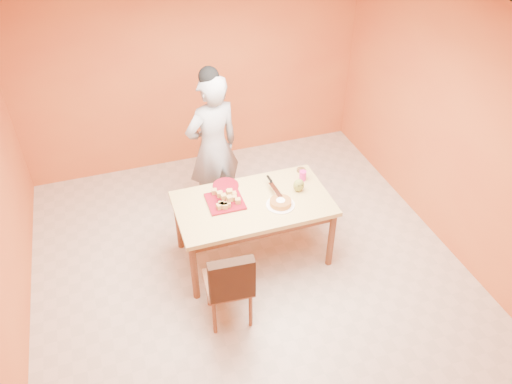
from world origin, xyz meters
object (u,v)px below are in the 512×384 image
object	(u,v)px
dining_table	(253,209)
red_dinner_plate	(226,186)
dining_chair	(229,282)
pastry_platter	(225,201)
sponge_cake	(281,202)
magenta_glass	(303,176)
checker_tin	(301,170)
person	(213,148)
egg_ornament	(299,185)

from	to	relation	value
dining_table	red_dinner_plate	size ratio (longest dim) A/B	5.70
dining_chair	pastry_platter	size ratio (longest dim) A/B	2.56
sponge_cake	magenta_glass	size ratio (longest dim) A/B	2.02
pastry_platter	sponge_cake	bearing A→B (deg)	-23.56
pastry_platter	checker_tin	world-z (taller)	checker_tin
dining_table	magenta_glass	distance (m)	0.68
dining_chair	magenta_glass	world-z (taller)	dining_chair
sponge_cake	magenta_glass	xyz separation A→B (m)	(0.39, 0.34, 0.02)
sponge_cake	checker_tin	bearing A→B (deg)	48.62
person	sponge_cake	world-z (taller)	person
dining_table	dining_chair	distance (m)	0.90
red_dinner_plate	magenta_glass	size ratio (longest dim) A/B	2.55
red_dinner_plate	magenta_glass	distance (m)	0.84
pastry_platter	person	bearing A→B (deg)	83.38
checker_tin	person	bearing A→B (deg)	147.03
dining_chair	sponge_cake	bearing A→B (deg)	43.69
sponge_cake	egg_ornament	world-z (taller)	egg_ornament
person	sponge_cake	xyz separation A→B (m)	(0.43, -1.05, -0.11)
egg_ornament	magenta_glass	distance (m)	0.21
sponge_cake	person	bearing A→B (deg)	112.20
person	magenta_glass	bearing A→B (deg)	123.33
pastry_platter	magenta_glass	size ratio (longest dim) A/B	3.33
dining_chair	magenta_glass	bearing A→B (deg)	44.42
egg_ornament	checker_tin	size ratio (longest dim) A/B	1.52
dining_chair	sponge_cake	world-z (taller)	dining_chair
dining_chair	checker_tin	bearing A→B (deg)	47.56
pastry_platter	checker_tin	size ratio (longest dim) A/B	3.76
dining_chair	person	world-z (taller)	person
magenta_glass	sponge_cake	bearing A→B (deg)	-138.78
dining_table	checker_tin	size ratio (longest dim) A/B	16.39
dining_table	person	size ratio (longest dim) A/B	0.89
dining_chair	sponge_cake	distance (m)	0.99
pastry_platter	magenta_glass	xyz separation A→B (m)	(0.91, 0.11, 0.04)
dining_table	pastry_platter	bearing A→B (deg)	162.42
person	egg_ornament	bearing A→B (deg)	112.66
person	magenta_glass	size ratio (longest dim) A/B	16.44
person	checker_tin	distance (m)	1.03
red_dinner_plate	sponge_cake	world-z (taller)	sponge_cake
dining_table	sponge_cake	xyz separation A→B (m)	(0.25, -0.14, 0.13)
dining_table	egg_ornament	size ratio (longest dim) A/B	10.76
red_dinner_plate	sponge_cake	distance (m)	0.66
red_dinner_plate	egg_ornament	size ratio (longest dim) A/B	1.89
pastry_platter	egg_ornament	xyz separation A→B (m)	(0.79, -0.06, 0.06)
person	magenta_glass	xyz separation A→B (m)	(0.81, -0.71, -0.09)
dining_chair	magenta_glass	size ratio (longest dim) A/B	8.55
person	magenta_glass	distance (m)	1.08
dining_chair	pastry_platter	world-z (taller)	dining_chair
dining_chair	pastry_platter	xyz separation A→B (m)	(0.21, 0.82, 0.28)
red_dinner_plate	sponge_cake	bearing A→B (deg)	-47.98
red_dinner_plate	sponge_cake	size ratio (longest dim) A/B	1.26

